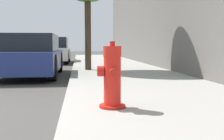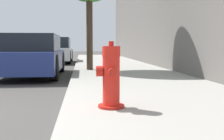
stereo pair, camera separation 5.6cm
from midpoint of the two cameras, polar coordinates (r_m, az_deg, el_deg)
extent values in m
cube|color=#99968E|center=(3.75, 14.58, -8.30)|extent=(3.10, 40.00, 0.13)
cylinder|color=red|center=(3.61, 0.28, -7.34)|extent=(0.34, 0.34, 0.04)
cylinder|color=red|center=(3.56, 0.28, -2.20)|extent=(0.22, 0.22, 0.62)
cylinder|color=red|center=(3.53, 0.29, 3.83)|extent=(0.23, 0.23, 0.13)
cylinder|color=red|center=(3.53, 0.29, 5.37)|extent=(0.07, 0.07, 0.06)
cylinder|color=red|center=(3.40, 0.55, -0.44)|extent=(0.10, 0.07, 0.10)
cylinder|color=red|center=(3.68, 0.04, -0.02)|extent=(0.10, 0.07, 0.10)
cylinder|color=red|center=(3.53, -2.12, -0.24)|extent=(0.08, 0.13, 0.13)
cube|color=navy|center=(8.64, -15.79, 1.89)|extent=(1.68, 3.97, 0.56)
cube|color=black|center=(8.48, -16.06, 5.35)|extent=(1.54, 2.18, 0.48)
cylinder|color=black|center=(10.00, -18.89, 1.48)|extent=(0.20, 0.68, 0.68)
cylinder|color=black|center=(9.78, -10.18, 1.60)|extent=(0.20, 0.68, 0.68)
cylinder|color=black|center=(7.34, -11.52, 0.45)|extent=(0.20, 0.68, 0.68)
cube|color=silver|center=(14.90, -11.67, 3.29)|extent=(1.82, 3.81, 0.60)
cube|color=black|center=(14.74, -11.76, 5.46)|extent=(1.67, 2.10, 0.53)
cylinder|color=black|center=(16.18, -14.19, 2.87)|extent=(0.20, 0.69, 0.69)
cylinder|color=black|center=(16.03, -8.29, 2.95)|extent=(0.20, 0.69, 0.69)
cylinder|color=black|center=(13.84, -15.55, 2.49)|extent=(0.20, 0.69, 0.69)
cylinder|color=black|center=(13.67, -8.66, 2.59)|extent=(0.20, 0.69, 0.69)
cylinder|color=#423323|center=(9.11, -4.42, 8.22)|extent=(0.20, 0.20, 2.60)
camera|label=1|loc=(0.03, -89.66, 0.03)|focal=45.00mm
camera|label=2|loc=(0.03, 90.34, -0.03)|focal=45.00mm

